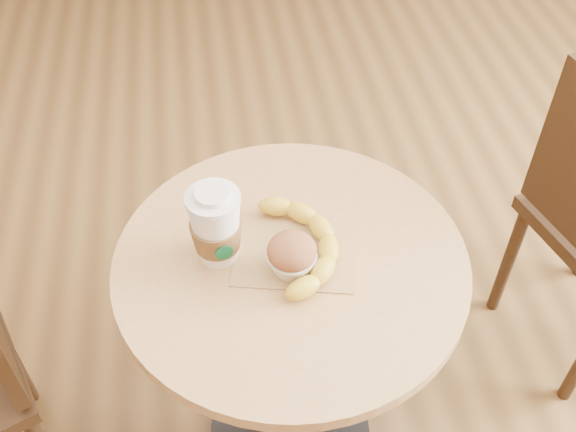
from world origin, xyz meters
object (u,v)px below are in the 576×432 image
(coffee_cup, at_px, (216,228))
(muffin, at_px, (292,255))
(banana, at_px, (305,243))
(cafe_table, at_px, (291,320))

(coffee_cup, xyz_separation_m, muffin, (0.14, -0.06, -0.03))
(banana, bearing_deg, cafe_table, -154.81)
(cafe_table, xyz_separation_m, banana, (0.03, 0.01, 0.24))
(coffee_cup, distance_m, muffin, 0.15)
(cafe_table, distance_m, muffin, 0.26)
(coffee_cup, bearing_deg, muffin, -36.46)
(cafe_table, height_order, banana, banana)
(coffee_cup, bearing_deg, cafe_table, -24.19)
(muffin, distance_m, banana, 0.06)
(coffee_cup, relative_size, muffin, 1.77)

